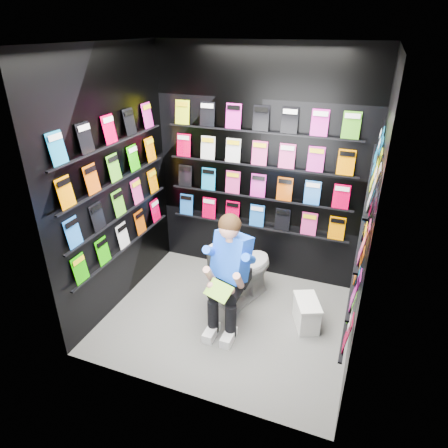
% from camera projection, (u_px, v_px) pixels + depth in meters
% --- Properties ---
extents(floor, '(2.40, 2.40, 0.00)m').
position_uv_depth(floor, '(227.00, 319.00, 4.12)').
color(floor, slate).
rests_on(floor, ground).
extents(ceiling, '(2.40, 2.40, 0.00)m').
position_uv_depth(ceiling, '(229.00, 43.00, 2.96)').
color(ceiling, white).
rests_on(ceiling, floor).
extents(wall_back, '(2.40, 0.04, 2.60)m').
position_uv_depth(wall_back, '(260.00, 169.00, 4.38)').
color(wall_back, black).
rests_on(wall_back, floor).
extents(wall_front, '(2.40, 0.04, 2.60)m').
position_uv_depth(wall_front, '(177.00, 258.00, 2.71)').
color(wall_front, black).
rests_on(wall_front, floor).
extents(wall_left, '(0.04, 2.00, 2.60)m').
position_uv_depth(wall_left, '(114.00, 186.00, 3.93)').
color(wall_left, black).
rests_on(wall_left, floor).
extents(wall_right, '(0.04, 2.00, 2.60)m').
position_uv_depth(wall_right, '(370.00, 225.00, 3.16)').
color(wall_right, black).
rests_on(wall_right, floor).
extents(comics_back, '(2.10, 0.06, 1.37)m').
position_uv_depth(comics_back, '(259.00, 170.00, 4.35)').
color(comics_back, '#C90034').
rests_on(comics_back, wall_back).
extents(comics_left, '(0.06, 1.70, 1.37)m').
position_uv_depth(comics_left, '(116.00, 186.00, 3.92)').
color(comics_left, '#C90034').
rests_on(comics_left, wall_left).
extents(comics_right, '(0.06, 1.70, 1.37)m').
position_uv_depth(comics_right, '(366.00, 224.00, 3.17)').
color(comics_right, '#C90034').
rests_on(comics_right, wall_right).
extents(toilet, '(0.65, 0.85, 0.73)m').
position_uv_depth(toilet, '(244.00, 269.00, 4.29)').
color(toilet, white).
rests_on(toilet, floor).
extents(longbox, '(0.32, 0.41, 0.27)m').
position_uv_depth(longbox, '(306.00, 314.00, 3.98)').
color(longbox, white).
rests_on(longbox, floor).
extents(longbox_lid, '(0.35, 0.43, 0.03)m').
position_uv_depth(longbox_lid, '(308.00, 302.00, 3.92)').
color(longbox_lid, white).
rests_on(longbox_lid, longbox).
extents(reader, '(0.67, 0.81, 1.27)m').
position_uv_depth(reader, '(232.00, 257.00, 3.81)').
color(reader, blue).
rests_on(reader, toilet).
extents(held_comic, '(0.29, 0.22, 0.11)m').
position_uv_depth(held_comic, '(219.00, 291.00, 3.58)').
color(held_comic, green).
rests_on(held_comic, reader).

